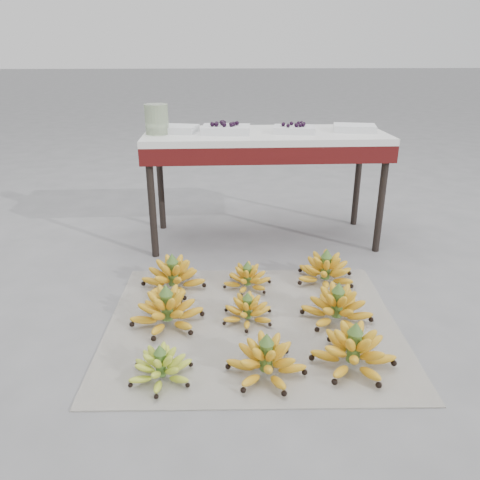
{
  "coord_description": "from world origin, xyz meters",
  "views": [
    {
      "loc": [
        -0.14,
        -1.8,
        1.11
      ],
      "look_at": [
        -0.03,
        0.18,
        0.3
      ],
      "focal_mm": 35.0,
      "sensor_mm": 36.0,
      "label": 1
    }
  ],
  "objects": [
    {
      "name": "vendor_table",
      "position": [
        0.16,
        0.93,
        0.59
      ],
      "size": [
        1.39,
        0.56,
        0.67
      ],
      "color": "black",
      "rests_on": "ground"
    },
    {
      "name": "bunch_back_left",
      "position": [
        -0.36,
        0.29,
        0.07
      ],
      "size": [
        0.37,
        0.37,
        0.19
      ],
      "rotation": [
        0.0,
        0.0,
        -0.22
      ],
      "color": "gold",
      "rests_on": "newspaper_mat"
    },
    {
      "name": "newspaper_mat",
      "position": [
        0.01,
        -0.06,
        0.0
      ],
      "size": [
        1.29,
        1.1,
        0.01
      ],
      "primitive_type": "cube",
      "rotation": [
        0.0,
        0.0,
        -0.04
      ],
      "color": "silver",
      "rests_on": "ground"
    },
    {
      "name": "bunch_front_center",
      "position": [
        0.03,
        -0.4,
        0.07
      ],
      "size": [
        0.38,
        0.38,
        0.17
      ],
      "rotation": [
        0.0,
        0.0,
        0.4
      ],
      "color": "gold",
      "rests_on": "newspaper_mat"
    },
    {
      "name": "bunch_back_center",
      "position": [
        0.01,
        0.28,
        0.06
      ],
      "size": [
        0.26,
        0.26,
        0.14
      ],
      "rotation": [
        0.0,
        0.0,
        -0.1
      ],
      "color": "gold",
      "rests_on": "newspaper_mat"
    },
    {
      "name": "bunch_back_right",
      "position": [
        0.41,
        0.31,
        0.07
      ],
      "size": [
        0.32,
        0.32,
        0.18
      ],
      "rotation": [
        0.0,
        0.0,
        0.08
      ],
      "color": "gold",
      "rests_on": "newspaper_mat"
    },
    {
      "name": "glass_jar",
      "position": [
        -0.46,
        0.9,
        0.75
      ],
      "size": [
        0.13,
        0.13,
        0.16
      ],
      "primitive_type": "cylinder",
      "rotation": [
        0.0,
        0.0,
        -0.0
      ],
      "color": "beige",
      "rests_on": "vendor_table"
    },
    {
      "name": "bunch_mid_left",
      "position": [
        -0.36,
        -0.04,
        0.07
      ],
      "size": [
        0.35,
        0.35,
        0.19
      ],
      "rotation": [
        0.0,
        0.0,
        -0.14
      ],
      "color": "gold",
      "rests_on": "newspaper_mat"
    },
    {
      "name": "bunch_front_right",
      "position": [
        0.36,
        -0.37,
        0.07
      ],
      "size": [
        0.37,
        0.37,
        0.19
      ],
      "rotation": [
        0.0,
        0.0,
        -0.22
      ],
      "color": "gold",
      "rests_on": "newspaper_mat"
    },
    {
      "name": "bunch_front_left",
      "position": [
        -0.35,
        -0.4,
        0.06
      ],
      "size": [
        0.28,
        0.28,
        0.14
      ],
      "rotation": [
        0.0,
        0.0,
        0.22
      ],
      "color": "#8FB92D",
      "rests_on": "newspaper_mat"
    },
    {
      "name": "tray_left",
      "position": [
        -0.07,
        0.9,
        0.69
      ],
      "size": [
        0.29,
        0.22,
        0.07
      ],
      "color": "silver",
      "rests_on": "vendor_table"
    },
    {
      "name": "tray_right",
      "position": [
        0.32,
        0.9,
        0.69
      ],
      "size": [
        0.26,
        0.2,
        0.06
      ],
      "color": "silver",
      "rests_on": "vendor_table"
    },
    {
      "name": "ground",
      "position": [
        0.0,
        0.0,
        0.0
      ],
      "size": [
        60.0,
        60.0,
        0.0
      ],
      "primitive_type": "plane",
      "color": "slate",
      "rests_on": "ground"
    },
    {
      "name": "bunch_mid_center",
      "position": [
        -0.01,
        -0.03,
        0.05
      ],
      "size": [
        0.24,
        0.24,
        0.14
      ],
      "rotation": [
        0.0,
        0.0,
        0.03
      ],
      "color": "gold",
      "rests_on": "newspaper_mat"
    },
    {
      "name": "tray_far_left",
      "position": [
        -0.36,
        0.95,
        0.69
      ],
      "size": [
        0.27,
        0.23,
        0.04
      ],
      "color": "silver",
      "rests_on": "vendor_table"
    },
    {
      "name": "tray_far_right",
      "position": [
        0.68,
        0.93,
        0.69
      ],
      "size": [
        0.27,
        0.22,
        0.04
      ],
      "color": "silver",
      "rests_on": "vendor_table"
    },
    {
      "name": "bunch_mid_right",
      "position": [
        0.38,
        -0.05,
        0.07
      ],
      "size": [
        0.4,
        0.4,
        0.19
      ],
      "rotation": [
        0.0,
        0.0,
        -0.41
      ],
      "color": "gold",
      "rests_on": "newspaper_mat"
    }
  ]
}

